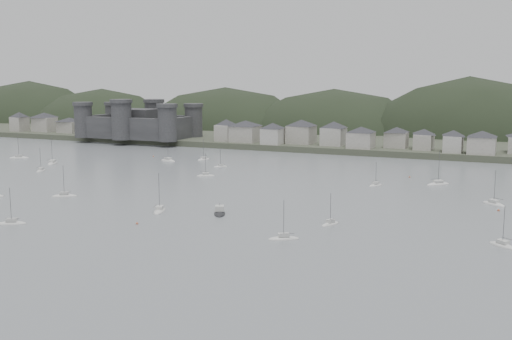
% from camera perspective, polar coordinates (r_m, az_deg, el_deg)
% --- Properties ---
extents(ground, '(900.00, 900.00, 0.00)m').
position_cam_1_polar(ground, '(139.92, -12.65, -6.70)').
color(ground, slate).
rests_on(ground, ground).
extents(far_shore_land, '(900.00, 250.00, 3.00)m').
position_cam_1_polar(far_shore_land, '(412.50, 12.52, 3.62)').
color(far_shore_land, '#383D2D').
rests_on(far_shore_land, ground).
extents(forested_ridge, '(851.55, 103.94, 102.57)m').
position_cam_1_polar(forested_ridge, '(387.92, 12.40, 1.42)').
color(forested_ridge, black).
rests_on(forested_ridge, ground).
extents(castle, '(66.00, 43.00, 20.00)m').
position_cam_1_polar(castle, '(352.00, -11.03, 4.37)').
color(castle, '#303033').
rests_on(castle, far_shore_land).
extents(waterfront_town, '(451.48, 28.46, 12.92)m').
position_cam_1_polar(waterfront_town, '(294.18, 17.87, 2.83)').
color(waterfront_town, gray).
rests_on(waterfront_town, far_shore_land).
extents(moored_fleet, '(255.30, 157.17, 13.21)m').
position_cam_1_polar(moored_fleet, '(199.00, -8.29, -1.95)').
color(moored_fleet, silver).
rests_on(moored_fleet, ground).
extents(motor_launch_far, '(6.45, 8.88, 4.00)m').
position_cam_1_polar(motor_launch_far, '(164.59, -3.46, -4.08)').
color(motor_launch_far, black).
rests_on(motor_launch_far, ground).
extents(mooring_buoys, '(153.55, 113.50, 0.70)m').
position_cam_1_polar(mooring_buoys, '(203.34, -1.95, -1.64)').
color(mooring_buoys, '#B95D3D').
rests_on(mooring_buoys, ground).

